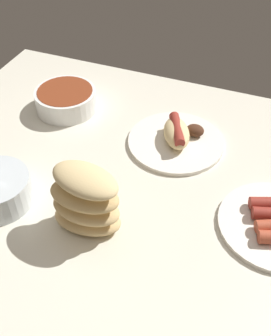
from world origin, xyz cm
name	(u,v)px	position (x,y,z in cm)	size (l,w,h in cm)	color
ground_plane	(152,196)	(0.00, 0.00, -1.50)	(120.00, 90.00, 3.00)	silver
bread_stack	(86,201)	(8.55, 13.06, 7.20)	(14.80, 10.15, 14.40)	#DBB77A
plate_hotdog_assembled	(176,138)	(-0.05, -17.37, 1.70)	(23.09, 23.09, 5.61)	white
bowl_chili	(66,99)	(31.39, -20.51, 3.03)	(16.02, 16.02, 5.55)	white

